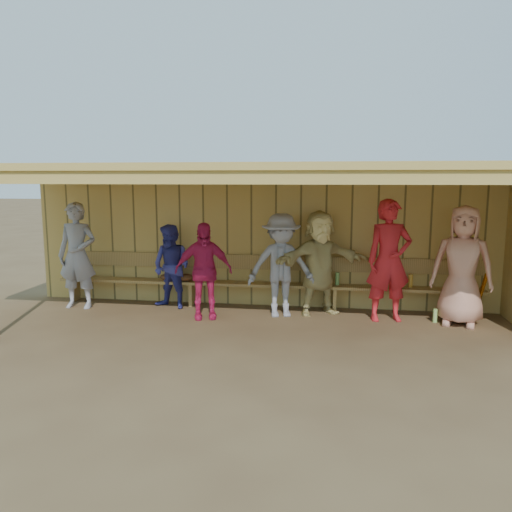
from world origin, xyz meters
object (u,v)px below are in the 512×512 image
(player_f, at_px, (320,263))
(bench, at_px, (262,278))
(player_e, at_px, (281,265))
(player_g, at_px, (389,261))
(player_d, at_px, (203,271))
(player_h, at_px, (462,266))
(player_c, at_px, (172,267))
(player_a, at_px, (77,255))

(player_f, bearing_deg, bench, 140.19)
(player_e, relative_size, bench, 0.23)
(player_f, xyz_separation_m, player_g, (1.12, -0.24, 0.10))
(player_d, height_order, player_h, player_h)
(player_c, bearing_deg, player_a, -153.24)
(player_a, relative_size, player_d, 1.19)
(player_a, relative_size, player_c, 1.26)
(player_e, bearing_deg, bench, 110.83)
(player_e, bearing_deg, player_f, 6.36)
(player_a, height_order, player_c, player_a)
(player_d, relative_size, bench, 0.21)
(player_h, height_order, bench, player_h)
(player_c, height_order, player_g, player_g)
(player_c, relative_size, bench, 0.20)
(player_g, bearing_deg, player_c, 164.92)
(bench, bearing_deg, player_h, -10.73)
(player_c, xyz_separation_m, bench, (1.59, 0.31, -0.22))
(player_e, height_order, player_h, player_h)
(player_a, distance_m, player_h, 6.50)
(player_g, xyz_separation_m, player_h, (1.11, -0.07, -0.04))
(player_c, relative_size, player_e, 0.87)
(player_f, distance_m, bench, 1.13)
(player_e, bearing_deg, player_h, -15.96)
(bench, bearing_deg, player_e, -54.57)
(player_g, height_order, player_h, player_g)
(player_c, height_order, player_f, player_f)
(player_f, height_order, bench, player_f)
(player_g, relative_size, bench, 0.26)
(player_a, distance_m, player_g, 5.38)
(player_a, bearing_deg, player_f, 1.59)
(bench, bearing_deg, player_a, -170.62)
(player_h, bearing_deg, bench, -175.41)
(bench, bearing_deg, player_f, -16.64)
(player_e, relative_size, player_g, 0.87)
(player_e, distance_m, bench, 0.75)
(player_a, distance_m, player_c, 1.68)
(player_a, relative_size, player_g, 0.96)
(player_d, relative_size, player_e, 0.92)
(player_c, distance_m, player_e, 2.00)
(player_e, relative_size, player_h, 0.91)
(player_a, bearing_deg, player_e, -1.68)
(player_d, distance_m, player_f, 1.97)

